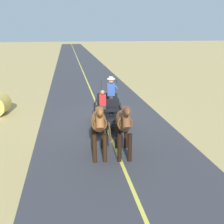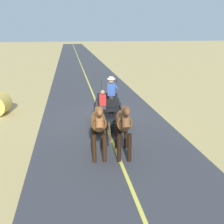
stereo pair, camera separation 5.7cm
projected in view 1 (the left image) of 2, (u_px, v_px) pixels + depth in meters
The scene contains 6 objects.
ground_plane at pixel (104, 123), 12.70m from camera, with size 200.00×200.00×0.00m, color tan.
road_surface at pixel (104, 123), 12.70m from camera, with size 6.43×160.00×0.01m, color #38383D.
road_centre_stripe at pixel (104, 122), 12.70m from camera, with size 0.12×160.00×0.00m, color #DBCC4C.
horse_drawn_carriage at pixel (108, 111), 11.97m from camera, with size 1.69×4.52×2.50m.
horse_near_side at pixel (124, 122), 8.96m from camera, with size 0.72×2.14×2.21m.
horse_off_side at pixel (99, 123), 8.91m from camera, with size 0.66×2.13×2.21m.
Camera 1 is at (1.70, 11.79, 4.48)m, focal length 39.89 mm.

